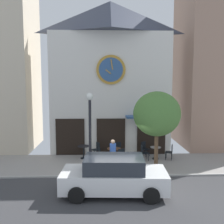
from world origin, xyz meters
TOP-DOWN VIEW (x-y plane):
  - ground_plane at (0.00, -0.68)m, footprint 24.04×9.46m
  - clock_building at (-0.31, 5.09)m, footprint 7.69×3.37m
  - neighbor_building_right at (7.70, 6.49)m, footprint 5.79×4.91m
  - street_lamp at (-1.47, 0.73)m, footprint 0.36×0.36m
  - street_tree at (1.92, 0.79)m, footprint 2.40×2.16m
  - cafe_table_rightmost at (-1.98, 3.15)m, footprint 0.73×0.73m
  - cafe_table_center_left at (-0.19, 2.68)m, footprint 0.80×0.80m
  - cafe_table_center at (2.32, 2.91)m, footprint 0.64×0.64m
  - cafe_chair_corner at (-0.94, 2.26)m, footprint 0.50×0.50m
  - cafe_chair_by_entrance at (-1.21, 3.50)m, footprint 0.55×0.55m
  - cafe_chair_near_tree at (0.09, 3.44)m, footprint 0.46×0.46m
  - cafe_chair_right_end at (0.17, 1.97)m, footprint 0.50×0.50m
  - cafe_chair_under_awning at (1.76, 3.55)m, footprint 0.56×0.56m
  - cafe_chair_facing_street at (3.16, 2.72)m, footprint 0.51×0.51m
  - cafe_chair_mid_row at (1.56, 2.63)m, footprint 0.45×0.45m
  - pedestrian_blue at (-0.31, 0.81)m, footprint 0.42×0.42m
  - parked_car_white at (-0.37, -1.89)m, footprint 4.39×2.20m

SIDE VIEW (x-z plane):
  - ground_plane at x=0.00m, z-range -0.09..0.04m
  - cafe_table_center at x=2.32m, z-range 0.12..0.85m
  - cafe_chair_corner at x=-0.94m, z-range 0.08..0.98m
  - cafe_chair_by_entrance at x=-1.21m, z-range 0.08..0.98m
  - cafe_chair_near_tree at x=0.09m, z-range 0.08..0.98m
  - cafe_chair_right_end at x=0.17m, z-range 0.08..0.98m
  - cafe_chair_under_awning at x=1.76m, z-range 0.08..0.98m
  - cafe_chair_facing_street at x=3.16m, z-range 0.08..0.98m
  - cafe_chair_mid_row at x=1.56m, z-range 0.08..0.98m
  - cafe_table_center_left at x=-0.19m, z-range 0.18..0.91m
  - cafe_table_rightmost at x=-1.98m, z-range 0.17..0.94m
  - parked_car_white at x=-0.37m, z-range -0.01..1.54m
  - pedestrian_blue at x=-0.31m, z-range 0.03..1.70m
  - street_lamp at x=-1.47m, z-range 0.03..4.08m
  - street_tree at x=1.92m, z-range 0.91..5.03m
  - clock_building at x=-0.31m, z-range 0.17..9.88m
  - neighbor_building_right at x=7.70m, z-range 0.00..11.55m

